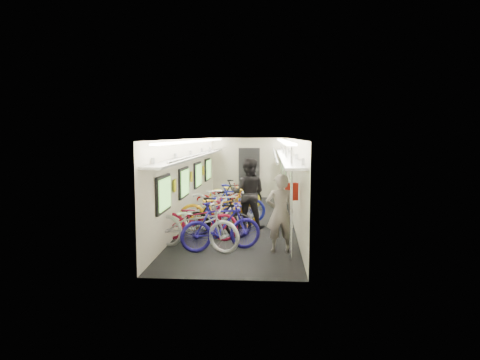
# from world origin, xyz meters

# --- Properties ---
(train_car_shell) EXTENTS (10.00, 10.00, 10.00)m
(train_car_shell) POSITION_xyz_m (-0.36, 0.71, 1.66)
(train_car_shell) COLOR black
(train_car_shell) RESTS_ON ground
(bicycle_0) EXTENTS (2.25, 1.44, 1.12)m
(bicycle_0) POSITION_xyz_m (-0.79, -3.08, 0.56)
(bicycle_0) COLOR #BBBABF
(bicycle_0) RESTS_ON ground
(bicycle_1) EXTENTS (1.85, 1.10, 1.08)m
(bicycle_1) POSITION_xyz_m (-0.22, -3.12, 0.54)
(bicycle_1) COLOR navy
(bicycle_1) RESTS_ON ground
(bicycle_2) EXTENTS (1.97, 0.76, 1.02)m
(bicycle_2) POSITION_xyz_m (-0.88, -2.21, 0.51)
(bicycle_2) COLOR maroon
(bicycle_2) RESTS_ON ground
(bicycle_3) EXTENTS (1.69, 0.59, 1.00)m
(bicycle_3) POSITION_xyz_m (-0.44, -1.96, 0.50)
(bicycle_3) COLOR black
(bicycle_3) RESTS_ON ground
(bicycle_4) EXTENTS (2.24, 1.31, 1.11)m
(bicycle_4) POSITION_xyz_m (-0.53, -1.03, 0.56)
(bicycle_4) COLOR #EFA416
(bicycle_4) RESTS_ON ground
(bicycle_5) EXTENTS (1.85, 1.03, 1.07)m
(bicycle_5) POSITION_xyz_m (-0.29, -0.96, 0.54)
(bicycle_5) COLOR silver
(bicycle_5) RESTS_ON ground
(bicycle_6) EXTENTS (2.22, 0.83, 1.15)m
(bicycle_6) POSITION_xyz_m (-0.62, 0.52, 0.58)
(bicycle_6) COLOR silver
(bicycle_6) RESTS_ON ground
(bicycle_7) EXTENTS (1.86, 0.74, 1.09)m
(bicycle_7) POSITION_xyz_m (-0.19, 0.05, 0.54)
(bicycle_7) COLOR #191E9B
(bicycle_7) RESTS_ON ground
(bicycle_8) EXTENTS (1.88, 1.11, 0.93)m
(bicycle_8) POSITION_xyz_m (-0.73, 1.51, 0.47)
(bicycle_8) COLOR maroon
(bicycle_8) RESTS_ON ground
(bicycle_9) EXTENTS (1.77, 0.98, 1.03)m
(bicycle_9) POSITION_xyz_m (-0.25, 2.07, 0.51)
(bicycle_9) COLOR black
(bicycle_9) RESTS_ON ground
(bicycle_10) EXTENTS (2.02, 1.24, 1.00)m
(bicycle_10) POSITION_xyz_m (-0.38, 2.28, 0.50)
(bicycle_10) COLOR yellow
(bicycle_10) RESTS_ON ground
(passenger_near) EXTENTS (0.66, 0.47, 1.69)m
(passenger_near) POSITION_xyz_m (1.05, -3.11, 0.84)
(passenger_near) COLOR gray
(passenger_near) RESTS_ON ground
(passenger_mid) EXTENTS (1.01, 0.83, 1.89)m
(passenger_mid) POSITION_xyz_m (0.25, -0.79, 0.95)
(passenger_mid) COLOR black
(passenger_mid) RESTS_ON ground
(backpack) EXTENTS (0.29, 0.22, 0.38)m
(backpack) POSITION_xyz_m (1.30, -2.87, 1.28)
(backpack) COLOR red
(backpack) RESTS_ON passenger_near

